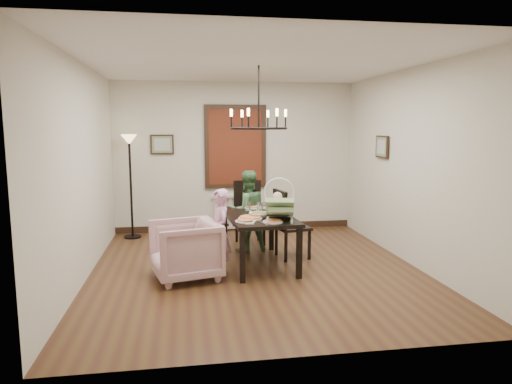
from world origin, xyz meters
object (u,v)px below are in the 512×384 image
object	(u,v)px
armchair	(185,250)
baby_bouncer	(280,206)
dining_table	(259,221)
drinking_glass	(260,208)
elderly_woman	(220,240)
chair_far	(250,213)
seated_man	(247,218)
floor_lamp	(131,188)
chair_right	(293,223)

from	to	relation	value
armchair	baby_bouncer	distance (m)	1.37
dining_table	drinking_glass	world-z (taller)	drinking_glass
elderly_woman	baby_bouncer	xyz separation A→B (m)	(0.80, -0.05, 0.44)
chair_far	seated_man	size ratio (longest dim) A/B	1.00
armchair	seated_man	world-z (taller)	seated_man
chair_far	dining_table	bearing A→B (deg)	-96.84
seated_man	drinking_glass	distance (m)	0.64
dining_table	seated_man	size ratio (longest dim) A/B	1.50
chair_far	baby_bouncer	size ratio (longest dim) A/B	1.79
dining_table	seated_man	xyz separation A→B (m)	(-0.06, 0.73, -0.11)
dining_table	seated_man	distance (m)	0.74
floor_lamp	drinking_glass	bearing A→B (deg)	-41.47
armchair	elderly_woman	bearing A→B (deg)	86.45
armchair	chair_right	bearing A→B (deg)	100.64
chair_far	elderly_woman	world-z (taller)	chair_far
armchair	baby_bouncer	xyz separation A→B (m)	(1.26, 0.03, 0.54)
seated_man	baby_bouncer	distance (m)	1.25
dining_table	baby_bouncer	size ratio (longest dim) A/B	2.67
elderly_woman	baby_bouncer	world-z (taller)	baby_bouncer
drinking_glass	floor_lamp	world-z (taller)	floor_lamp
chair_right	armchair	xyz separation A→B (m)	(-1.61, -0.73, -0.14)
chair_right	armchair	size ratio (longest dim) A/B	1.25
chair_far	chair_right	size ratio (longest dim) A/B	1.02
chair_right	armchair	world-z (taller)	chair_right
chair_far	chair_right	world-z (taller)	chair_far
seated_man	floor_lamp	size ratio (longest dim) A/B	0.60
elderly_woman	drinking_glass	xyz separation A→B (m)	(0.63, 0.53, 0.32)
chair_far	drinking_glass	world-z (taller)	chair_far
seated_man	floor_lamp	distance (m)	2.29
drinking_glass	chair_far	bearing A→B (deg)	89.88
dining_table	drinking_glass	bearing A→B (deg)	71.12
baby_bouncer	dining_table	bearing A→B (deg)	129.75
armchair	drinking_glass	world-z (taller)	drinking_glass
dining_table	chair_right	bearing A→B (deg)	21.95
dining_table	floor_lamp	distance (m)	2.78
chair_right	baby_bouncer	distance (m)	0.88
elderly_woman	drinking_glass	world-z (taller)	elderly_woman
chair_far	armchair	bearing A→B (deg)	-128.50
armchair	baby_bouncer	world-z (taller)	baby_bouncer
dining_table	floor_lamp	bearing A→B (deg)	131.72
chair_far	floor_lamp	size ratio (longest dim) A/B	0.60
chair_far	chair_right	distance (m)	1.03
seated_man	baby_bouncer	xyz separation A→B (m)	(0.28, -1.16, 0.39)
dining_table	baby_bouncer	bearing A→B (deg)	-66.71
chair_far	drinking_glass	distance (m)	1.04
floor_lamp	chair_far	bearing A→B (deg)	-21.05
dining_table	chair_right	world-z (taller)	chair_right
chair_right	drinking_glass	world-z (taller)	chair_right
chair_far	drinking_glass	size ratio (longest dim) A/B	7.46
seated_man	baby_bouncer	bearing A→B (deg)	89.52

